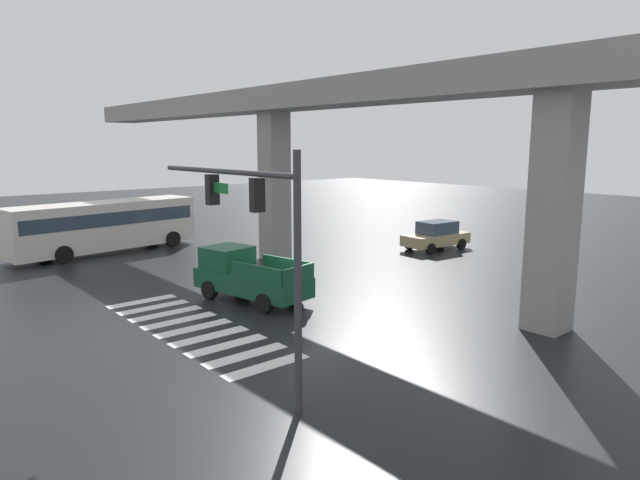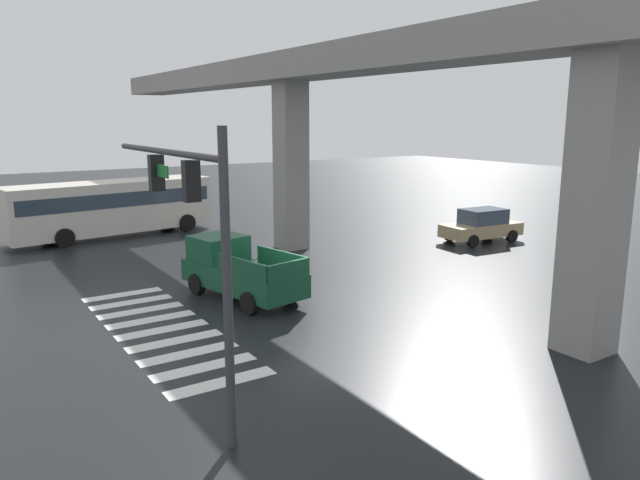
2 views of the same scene
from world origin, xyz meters
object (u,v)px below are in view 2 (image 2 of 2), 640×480
(pickup_truck, at_px, (237,270))
(city_bus, at_px, (112,205))
(sedan_tan, at_px, (482,226))
(traffic_signal_mast, at_px, (191,214))

(pickup_truck, distance_m, city_bus, 13.97)
(city_bus, xyz_separation_m, sedan_tan, (11.97, 15.66, -0.87))
(city_bus, bearing_deg, traffic_signal_mast, -9.64)
(city_bus, bearing_deg, pickup_truck, 3.38)
(pickup_truck, xyz_separation_m, city_bus, (-13.92, -0.82, 0.73))
(city_bus, relative_size, traffic_signal_mast, 1.70)
(pickup_truck, relative_size, traffic_signal_mast, 0.83)
(pickup_truck, bearing_deg, traffic_signal_mast, -31.09)
(sedan_tan, bearing_deg, pickup_truck, -82.49)
(pickup_truck, distance_m, sedan_tan, 14.96)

